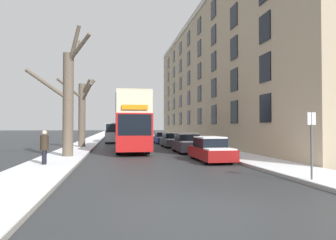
# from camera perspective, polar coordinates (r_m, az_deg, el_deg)

# --- Properties ---
(ground_plane) EXTENTS (320.00, 320.00, 0.00)m
(ground_plane) POSITION_cam_1_polar(r_m,az_deg,el_deg) (7.68, 8.35, -16.58)
(ground_plane) COLOR #303335
(sidewalk_left) EXTENTS (2.76, 130.00, 0.16)m
(sidewalk_left) POSITION_cam_1_polar(r_m,az_deg,el_deg) (60.15, -13.15, -3.08)
(sidewalk_left) COLOR gray
(sidewalk_left) RESTS_ON ground
(sidewalk_right) EXTENTS (2.76, 130.00, 0.16)m
(sidewalk_right) POSITION_cam_1_polar(r_m,az_deg,el_deg) (60.59, -2.49, -3.09)
(sidewalk_right) COLOR gray
(sidewalk_right) RESTS_ON ground
(terrace_facade_right) EXTENTS (9.10, 45.26, 15.91)m
(terrace_facade_right) POSITION_cam_1_polar(r_m,az_deg,el_deg) (37.93, 11.57, 7.77)
(terrace_facade_right) COLOR tan
(terrace_facade_right) RESTS_ON ground
(bare_tree_left_0) EXTENTS (4.06, 2.56, 8.28)m
(bare_tree_left_0) POSITION_cam_1_polar(r_m,az_deg,el_deg) (20.10, -18.51, 3.92)
(bare_tree_left_0) COLOR brown
(bare_tree_left_0) RESTS_ON ground
(bare_tree_left_1) EXTENTS (3.36, 1.97, 6.53)m
(bare_tree_left_1) POSITION_cam_1_polar(r_m,az_deg,el_deg) (28.98, -16.05, 1.62)
(bare_tree_left_1) COLOR brown
(bare_tree_left_1) RESTS_ON ground
(double_decker_bus) EXTENTS (2.50, 10.15, 4.57)m
(double_decker_bus) POSITION_cam_1_polar(r_m,az_deg,el_deg) (24.93, -7.09, 0.01)
(double_decker_bus) COLOR red
(double_decker_bus) RESTS_ON ground
(parked_car_0) EXTENTS (1.69, 4.36, 1.43)m
(parked_car_0) POSITION_cam_1_polar(r_m,az_deg,el_deg) (17.79, 8.11, -5.66)
(parked_car_0) COLOR maroon
(parked_car_0) RESTS_ON ground
(parked_car_1) EXTENTS (1.77, 4.17, 1.52)m
(parked_car_1) POSITION_cam_1_polar(r_m,az_deg,el_deg) (23.43, 3.62, -4.52)
(parked_car_1) COLOR #474C56
(parked_car_1) RESTS_ON ground
(parked_car_2) EXTENTS (1.72, 4.55, 1.42)m
(parked_car_2) POSITION_cam_1_polar(r_m,az_deg,el_deg) (29.78, 0.67, -3.90)
(parked_car_2) COLOR #474C56
(parked_car_2) RESTS_ON ground
(parked_car_3) EXTENTS (1.68, 4.44, 1.38)m
(parked_car_3) POSITION_cam_1_polar(r_m,az_deg,el_deg) (35.85, -1.16, -3.48)
(parked_car_3) COLOR navy
(parked_car_3) RESTS_ON ground
(oncoming_van) EXTENTS (2.02, 5.52, 2.44)m
(oncoming_van) POSITION_cam_1_polar(r_m,az_deg,el_deg) (38.13, -10.27, -2.31)
(oncoming_van) COLOR #9EA3AD
(oncoming_van) RESTS_ON ground
(pedestrian_left_sidewalk) EXTENTS (0.40, 0.40, 1.84)m
(pedestrian_left_sidewalk) POSITION_cam_1_polar(r_m,az_deg,el_deg) (16.13, -22.48, -4.79)
(pedestrian_left_sidewalk) COLOR black
(pedestrian_left_sidewalk) RESTS_ON ground
(street_sign_post) EXTENTS (0.32, 0.07, 2.57)m
(street_sign_post) POSITION_cam_1_polar(r_m,az_deg,el_deg) (11.77, 25.66, -3.86)
(street_sign_post) COLOR #4C4F54
(street_sign_post) RESTS_ON ground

